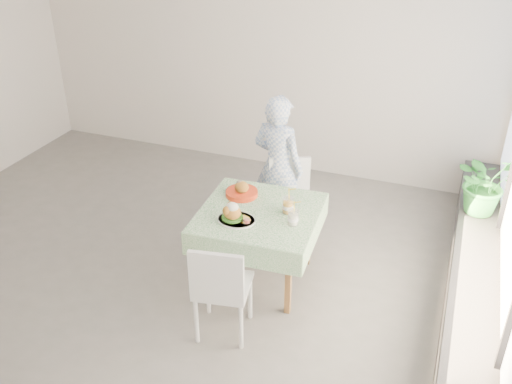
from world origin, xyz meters
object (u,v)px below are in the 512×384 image
at_px(main_dish, 234,215).
at_px(juice_cup_orange, 288,206).
at_px(chair_far, 290,219).
at_px(chair_near, 223,304).
at_px(diner, 278,167).
at_px(potted_plant, 485,182).
at_px(cafe_table, 259,238).

relative_size(main_dish, juice_cup_orange, 1.14).
xyz_separation_m(chair_far, chair_near, (-0.10, -1.47, 0.01)).
xyz_separation_m(diner, main_dish, (-0.03, -1.08, 0.03)).
bearing_deg(juice_cup_orange, diner, 114.59).
distance_m(diner, main_dish, 1.08).
bearing_deg(chair_near, main_dish, 102.38).
xyz_separation_m(main_dish, potted_plant, (2.01, 1.37, 0.01)).
height_order(diner, juice_cup_orange, diner).
relative_size(chair_far, chair_near, 0.98).
bearing_deg(main_dish, juice_cup_orange, 37.26).
height_order(chair_far, potted_plant, potted_plant).
distance_m(chair_far, juice_cup_orange, 0.84).
distance_m(chair_far, potted_plant, 1.92).
bearing_deg(juice_cup_orange, main_dish, -142.74).
xyz_separation_m(chair_far, main_dish, (-0.22, -0.92, 0.52)).
height_order(cafe_table, potted_plant, potted_plant).
bearing_deg(diner, potted_plant, -159.39).
height_order(diner, potted_plant, diner).
relative_size(diner, main_dish, 4.56).
distance_m(main_dish, juice_cup_orange, 0.49).
xyz_separation_m(diner, potted_plant, (1.98, 0.29, 0.05)).
bearing_deg(chair_near, juice_cup_orange, 72.33).
bearing_deg(diner, main_dish, 100.46).
xyz_separation_m(cafe_table, main_dish, (-0.15, -0.22, 0.34)).
height_order(chair_far, main_dish, main_dish).
height_order(cafe_table, diner, diner).
xyz_separation_m(main_dish, juice_cup_orange, (0.39, 0.30, 0.01)).
height_order(cafe_table, main_dish, main_dish).
distance_m(chair_far, chair_near, 1.48).
bearing_deg(chair_near, potted_plant, 45.41).
distance_m(chair_far, main_dish, 1.09).
bearing_deg(diner, cafe_table, 109.87).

